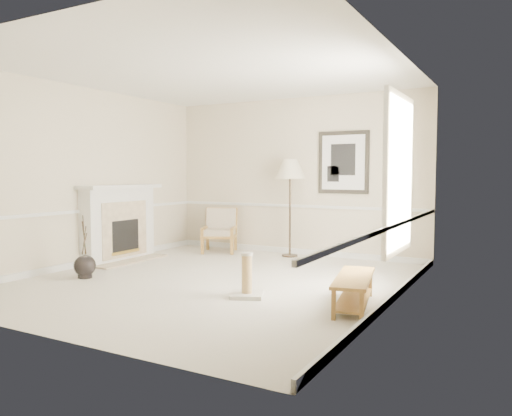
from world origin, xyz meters
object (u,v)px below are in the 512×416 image
(floor_vase, at_px, (85,266))
(floor_lamp, at_px, (290,172))
(armchair, at_px, (220,228))
(bench, at_px, (354,286))
(scratching_post, at_px, (247,283))

(floor_vase, height_order, floor_lamp, floor_lamp)
(armchair, bearing_deg, floor_lamp, -19.79)
(bench, bearing_deg, scratching_post, -172.41)
(floor_vase, relative_size, armchair, 1.05)
(floor_vase, relative_size, bench, 0.71)
(floor_vase, xyz_separation_m, armchair, (0.37, 3.01, 0.28))
(scratching_post, bearing_deg, armchair, 128.16)
(bench, height_order, scratching_post, scratching_post)
(armchair, relative_size, bench, 0.67)
(bench, distance_m, scratching_post, 1.31)
(floor_vase, relative_size, floor_lamp, 0.52)
(armchair, xyz_separation_m, scratching_post, (2.23, -2.84, -0.28))
(armchair, height_order, bench, armchair)
(armchair, distance_m, scratching_post, 3.62)
(floor_vase, xyz_separation_m, floor_lamp, (1.80, 3.12, 1.37))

